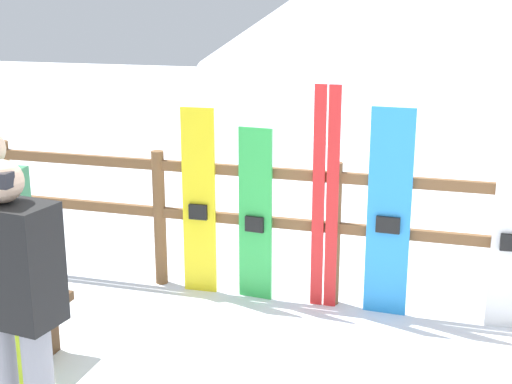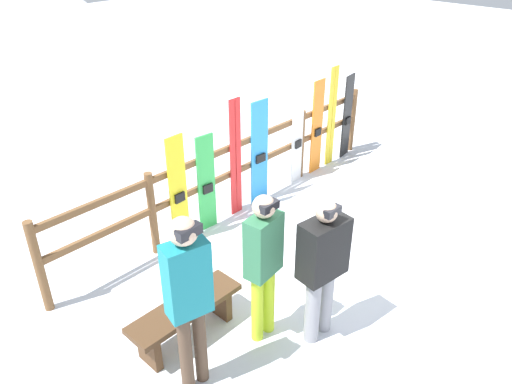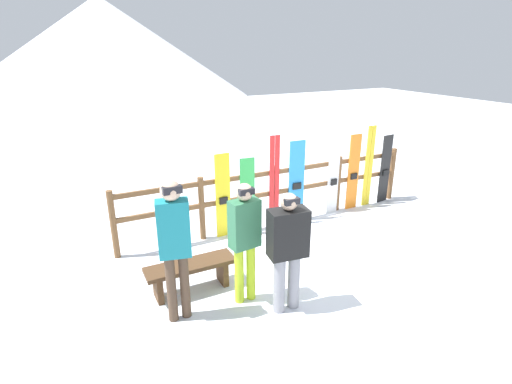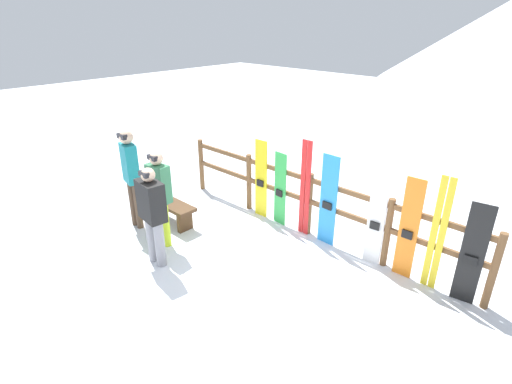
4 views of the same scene
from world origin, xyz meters
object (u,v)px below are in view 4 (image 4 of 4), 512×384
at_px(person_plaid_green, 160,192).
at_px(snowboard_orange, 409,229).
at_px(person_black, 152,211).
at_px(ski_pair_yellow, 438,234).
at_px(bench, 169,207).
at_px(snowboard_green, 280,189).
at_px(snowboard_white, 376,221).
at_px(snowboard_yellow, 261,179).
at_px(snowboard_black_stripe, 472,255).
at_px(snowboard_blue, 328,201).
at_px(ski_pair_red, 305,189).
at_px(person_teal, 131,171).

distance_m(person_plaid_green, snowboard_orange, 3.78).
relative_size(person_black, ski_pair_yellow, 0.94).
bearing_deg(bench, ski_pair_yellow, 17.79).
distance_m(snowboard_green, snowboard_white, 1.86).
distance_m(snowboard_yellow, snowboard_black_stripe, 3.65).
xyz_separation_m(person_plaid_green, person_black, (0.38, -0.40, -0.06)).
bearing_deg(snowboard_black_stripe, ski_pair_yellow, 179.56).
bearing_deg(snowboard_green, snowboard_blue, 0.01).
distance_m(bench, snowboard_yellow, 1.76).
bearing_deg(ski_pair_red, ski_pair_yellow, 0.00).
xyz_separation_m(person_black, snowboard_yellow, (0.09, 2.27, -0.15)).
relative_size(person_teal, person_black, 1.14).
height_order(person_teal, snowboard_green, person_teal).
bearing_deg(snowboard_white, snowboard_blue, 179.99).
height_order(ski_pair_red, snowboard_white, ski_pair_red).
height_order(snowboard_blue, snowboard_black_stripe, snowboard_blue).
xyz_separation_m(bench, ski_pair_yellow, (4.23, 1.36, 0.52)).
bearing_deg(ski_pair_red, snowboard_blue, -0.41).
distance_m(person_plaid_green, ski_pair_yellow, 4.12).
height_order(ski_pair_yellow, snowboard_black_stripe, ski_pair_yellow).
bearing_deg(snowboard_orange, bench, -160.58).
bearing_deg(snowboard_blue, bench, -151.59).
bearing_deg(person_plaid_green, person_teal, 178.38).
relative_size(snowboard_green, snowboard_white, 0.94).
xyz_separation_m(bench, ski_pair_red, (2.04, 1.36, 0.54)).
bearing_deg(snowboard_black_stripe, snowboard_green, -180.00).
bearing_deg(ski_pair_yellow, person_teal, -157.87).
height_order(person_teal, person_plaid_green, person_teal).
relative_size(bench, snowboard_black_stripe, 0.84).
bearing_deg(snowboard_orange, ski_pair_yellow, 0.50).
distance_m(ski_pair_red, snowboard_black_stripe, 2.66).
height_order(snowboard_green, snowboard_blue, snowboard_blue).
relative_size(snowboard_yellow, snowboard_blue, 0.96).
xyz_separation_m(person_black, snowboard_black_stripe, (3.74, 2.27, -0.18)).
relative_size(snowboard_white, ski_pair_yellow, 0.86).
xyz_separation_m(person_plaid_green, snowboard_green, (0.93, 1.87, -0.28)).
relative_size(person_black, snowboard_orange, 1.02).
xyz_separation_m(person_black, snowboard_white, (2.41, 2.27, -0.18)).
relative_size(person_plaid_green, person_black, 1.04).
relative_size(ski_pair_red, snowboard_white, 1.18).
relative_size(bench, snowboard_orange, 0.78).
distance_m(snowboard_yellow, snowboard_orange, 2.81).
xyz_separation_m(snowboard_yellow, snowboard_green, (0.46, -0.00, -0.07)).
height_order(person_black, snowboard_black_stripe, person_black).
xyz_separation_m(person_teal, snowboard_green, (1.81, 1.84, -0.40)).
height_order(snowboard_orange, snowboard_black_stripe, snowboard_orange).
bearing_deg(person_teal, snowboard_black_stripe, 20.25).
height_order(person_black, snowboard_white, person_black).
relative_size(snowboard_yellow, snowboard_green, 1.10).
height_order(bench, ski_pair_yellow, ski_pair_yellow).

